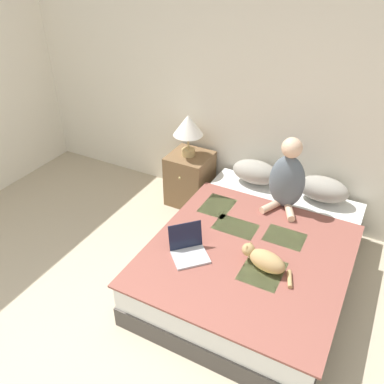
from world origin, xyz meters
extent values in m
cube|color=silver|center=(0.00, 3.19, 1.27)|extent=(6.13, 0.05, 2.55)
cube|color=#4C4742|center=(0.72, 2.07, 0.10)|extent=(1.58, 2.12, 0.20)
cube|color=silver|center=(0.72, 2.07, 0.31)|extent=(1.55, 2.08, 0.23)
cube|color=brown|center=(0.72, 1.86, 0.43)|extent=(1.62, 1.69, 0.02)
cube|color=#B2BC70|center=(0.49, 2.14, 0.44)|extent=(0.39, 0.25, 0.01)
cube|color=#B2BC70|center=(0.90, 1.72, 0.44)|extent=(0.32, 0.37, 0.01)
cube|color=#B2BC70|center=(0.93, 2.21, 0.44)|extent=(0.35, 0.26, 0.01)
cube|color=#B2BC70|center=(0.20, 2.37, 0.44)|extent=(0.28, 0.36, 0.01)
ellipsoid|color=gray|center=(0.36, 2.96, 0.57)|extent=(0.50, 0.28, 0.24)
ellipsoid|color=gray|center=(1.07, 2.96, 0.57)|extent=(0.50, 0.28, 0.24)
ellipsoid|color=slate|center=(0.77, 2.67, 0.72)|extent=(0.34, 0.19, 0.55)
sphere|color=#DBB293|center=(0.77, 2.67, 1.08)|extent=(0.19, 0.19, 0.19)
cylinder|color=#DBB293|center=(0.68, 2.55, 0.48)|extent=(0.16, 0.25, 0.07)
cylinder|color=#DBB293|center=(0.86, 2.55, 0.48)|extent=(0.16, 0.25, 0.07)
ellipsoid|color=tan|center=(0.91, 1.76, 0.52)|extent=(0.34, 0.22, 0.16)
sphere|color=tan|center=(0.74, 1.79, 0.55)|extent=(0.11, 0.11, 0.11)
cone|color=tan|center=(0.74, 1.76, 0.59)|extent=(0.05, 0.05, 0.05)
cone|color=tan|center=(0.75, 1.82, 0.59)|extent=(0.05, 0.05, 0.05)
cylinder|color=tan|center=(1.12, 1.72, 0.46)|extent=(0.09, 0.17, 0.04)
cube|color=#B7B7BC|center=(0.32, 1.58, 0.45)|extent=(0.36, 0.36, 0.02)
cube|color=black|center=(0.22, 1.68, 0.57)|extent=(0.24, 0.25, 0.23)
cube|color=brown|center=(-0.39, 2.89, 0.30)|extent=(0.46, 0.45, 0.61)
sphere|color=tan|center=(-0.39, 2.66, 0.44)|extent=(0.03, 0.03, 0.03)
cylinder|color=tan|center=(-0.40, 2.88, 0.64)|extent=(0.15, 0.15, 0.07)
cylinder|color=tan|center=(-0.40, 2.88, 0.77)|extent=(0.02, 0.02, 0.18)
cone|color=white|center=(-0.40, 2.88, 0.97)|extent=(0.32, 0.32, 0.23)
camera|label=1|loc=(1.51, -0.62, 2.74)|focal=38.00mm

